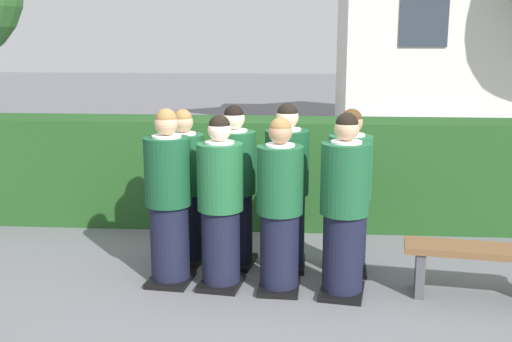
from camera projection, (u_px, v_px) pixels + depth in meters
ground_plane at (254, 287)px, 5.86m from camera, size 60.00×60.00×0.00m
student_front_row_0 at (169, 202)px, 5.82m from camera, size 0.43×0.54×1.66m
student_front_row_1 at (220, 207)px, 5.74m from camera, size 0.43×0.53×1.61m
student_front_row_2 at (280, 210)px, 5.65m from camera, size 0.42×0.51×1.60m
student_front_row_3 at (344, 210)px, 5.54m from camera, size 0.45×0.53×1.66m
student_rear_row_0 at (185, 191)px, 6.37m from camera, size 0.43×0.50×1.58m
student_rear_row_1 at (234, 190)px, 6.28m from camera, size 0.45×0.52×1.64m
student_rear_row_2 at (287, 191)px, 6.21m from camera, size 0.43×0.49×1.66m
student_rear_row_3 at (349, 196)px, 6.10m from camera, size 0.42×0.48×1.62m
hedge at (266, 172)px, 7.66m from camera, size 7.29×0.70×1.30m
school_building_main at (464, 2)px, 13.50m from camera, size 5.47×4.05×5.73m
wooden_bench at (485, 261)px, 5.54m from camera, size 1.44×0.56×0.48m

